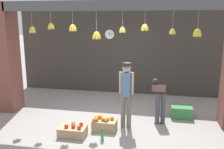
# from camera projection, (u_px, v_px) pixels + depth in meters

# --- Properties ---
(ground_plane) EXTENTS (60.00, 60.00, 0.00)m
(ground_plane) POSITION_uv_depth(u_px,v_px,m) (109.00, 121.00, 6.32)
(ground_plane) COLOR gray
(shop_back_wall) EXTENTS (7.36, 0.12, 2.95)m
(shop_back_wall) POSITION_uv_depth(u_px,v_px,m) (124.00, 50.00, 8.43)
(shop_back_wall) COLOR #38332D
(shop_back_wall) RESTS_ON ground_plane
(shop_pillar_left) EXTENTS (0.70, 0.60, 2.95)m
(shop_pillar_left) POSITION_uv_depth(u_px,v_px,m) (3.00, 58.00, 6.85)
(shop_pillar_left) COLOR brown
(shop_pillar_left) RESTS_ON ground_plane
(storefront_awning) EXTENTS (5.46, 0.28, 0.93)m
(storefront_awning) POSITION_uv_depth(u_px,v_px,m) (110.00, 8.00, 5.82)
(storefront_awning) COLOR #4C4C51
(shopkeeper) EXTENTS (0.34, 0.26, 1.56)m
(shopkeeper) POSITION_uv_depth(u_px,v_px,m) (126.00, 91.00, 5.75)
(shopkeeper) COLOR #6B665B
(shopkeeper) RESTS_ON ground_plane
(worker_stooping) EXTENTS (0.37, 0.76, 0.99)m
(worker_stooping) POSITION_uv_depth(u_px,v_px,m) (159.00, 96.00, 6.22)
(worker_stooping) COLOR #424247
(worker_stooping) RESTS_ON ground_plane
(fruit_crate_oranges) EXTENTS (0.55, 0.34, 0.32)m
(fruit_crate_oranges) POSITION_uv_depth(u_px,v_px,m) (104.00, 124.00, 5.78)
(fruit_crate_oranges) COLOR tan
(fruit_crate_oranges) RESTS_ON ground_plane
(fruit_crate_apples) EXTENTS (0.59, 0.38, 0.29)m
(fruit_crate_apples) POSITION_uv_depth(u_px,v_px,m) (73.00, 131.00, 5.49)
(fruit_crate_apples) COLOR tan
(fruit_crate_apples) RESTS_ON ground_plane
(produce_box_green) EXTENTS (0.54, 0.38, 0.30)m
(produce_box_green) POSITION_uv_depth(u_px,v_px,m) (181.00, 112.00, 6.52)
(produce_box_green) COLOR #387A42
(produce_box_green) RESTS_ON ground_plane
(water_bottle) EXTENTS (0.07, 0.07, 0.25)m
(water_bottle) POSITION_uv_depth(u_px,v_px,m) (102.00, 135.00, 5.28)
(water_bottle) COLOR #38934C
(water_bottle) RESTS_ON ground_plane
(wall_clock) EXTENTS (0.33, 0.03, 0.33)m
(wall_clock) POSITION_uv_depth(u_px,v_px,m) (110.00, 34.00, 8.34)
(wall_clock) COLOR black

